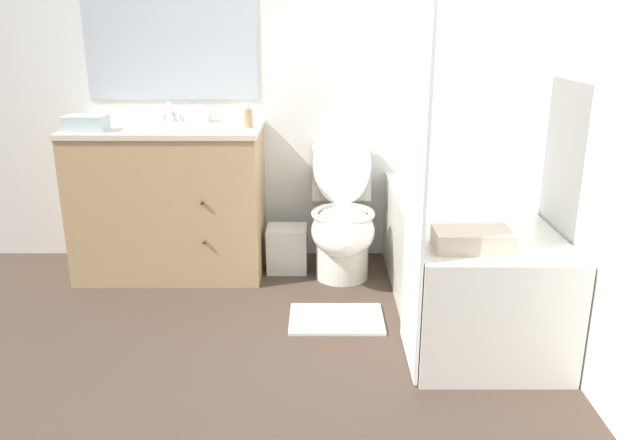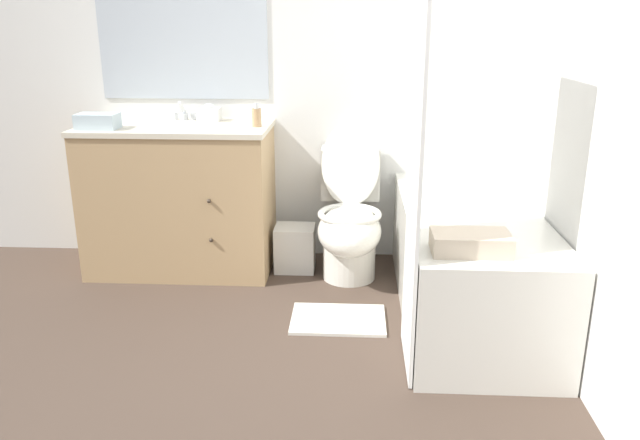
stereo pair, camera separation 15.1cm
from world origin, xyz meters
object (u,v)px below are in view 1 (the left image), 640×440
(sink_faucet, at_px, (175,115))
(vanity_cabinet, at_px, (173,199))
(tissue_box, at_px, (201,115))
(hand_towel_folded, at_px, (89,123))
(wastebasket, at_px, (289,249))
(bath_mat, at_px, (339,319))
(soap_dispenser, at_px, (250,117))
(toilet, at_px, (345,221))
(bathtub, at_px, (464,258))
(bath_towel_folded, at_px, (475,240))

(sink_faucet, bearing_deg, vanity_cabinet, -90.00)
(tissue_box, relative_size, hand_towel_folded, 0.58)
(wastebasket, relative_size, hand_towel_folded, 1.23)
(hand_towel_folded, bearing_deg, bath_mat, -21.30)
(wastebasket, xyz_separation_m, bath_mat, (0.28, -0.68, -0.13))
(vanity_cabinet, bearing_deg, hand_towel_folded, -159.23)
(sink_faucet, relative_size, soap_dispenser, 1.07)
(toilet, height_order, hand_towel_folded, hand_towel_folded)
(vanity_cabinet, relative_size, wastebasket, 3.97)
(bathtub, xyz_separation_m, tissue_box, (-1.47, 0.70, 0.65))
(soap_dispenser, xyz_separation_m, hand_towel_folded, (-0.88, -0.12, -0.01))
(sink_faucet, xyz_separation_m, hand_towel_folded, (-0.40, -0.34, 0.01))
(soap_dispenser, xyz_separation_m, bath_towel_folded, (1.04, -1.09, -0.35))
(toilet, bearing_deg, bath_mat, -94.53)
(hand_towel_folded, bearing_deg, wastebasket, 7.68)
(hand_towel_folded, relative_size, bath_towel_folded, 0.70)
(vanity_cabinet, height_order, soap_dispenser, soap_dispenser)
(wastebasket, relative_size, soap_dispenser, 2.08)
(toilet, height_order, bathtub, toilet)
(toilet, height_order, soap_dispenser, soap_dispenser)
(bath_towel_folded, relative_size, bath_mat, 0.67)
(sink_faucet, bearing_deg, tissue_box, -3.97)
(vanity_cabinet, xyz_separation_m, bath_mat, (0.97, -0.68, -0.44))
(vanity_cabinet, distance_m, toilet, 1.03)
(sink_faucet, relative_size, toilet, 0.16)
(bath_mat, bearing_deg, vanity_cabinet, 144.87)
(hand_towel_folded, bearing_deg, sink_faucet, 40.95)
(sink_faucet, distance_m, bath_mat, 1.60)
(bath_towel_folded, bearing_deg, bath_mat, 142.01)
(tissue_box, bearing_deg, bath_mat, -46.84)
(vanity_cabinet, distance_m, bathtub, 1.72)
(wastebasket, height_order, bath_mat, wastebasket)
(vanity_cabinet, distance_m, bath_towel_folded, 1.89)
(hand_towel_folded, bearing_deg, vanity_cabinet, 20.77)
(sink_faucet, relative_size, bathtub, 0.09)
(vanity_cabinet, height_order, tissue_box, tissue_box)
(wastebasket, distance_m, bath_towel_folded, 1.46)
(bath_towel_folded, distance_m, bath_mat, 0.91)
(hand_towel_folded, height_order, bath_mat, hand_towel_folded)
(bathtub, xyz_separation_m, wastebasket, (-0.95, 0.51, -0.14))
(sink_faucet, distance_m, bath_towel_folded, 2.04)
(vanity_cabinet, height_order, bath_towel_folded, vanity_cabinet)
(toilet, relative_size, bathtub, 0.56)
(bathtub, distance_m, bath_mat, 0.73)
(bathtub, height_order, tissue_box, tissue_box)
(sink_faucet, distance_m, toilet, 1.21)
(sink_faucet, bearing_deg, hand_towel_folded, -139.05)
(sink_faucet, bearing_deg, bath_mat, -42.08)
(toilet, relative_size, hand_towel_folded, 3.99)
(toilet, distance_m, wastebasket, 0.40)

